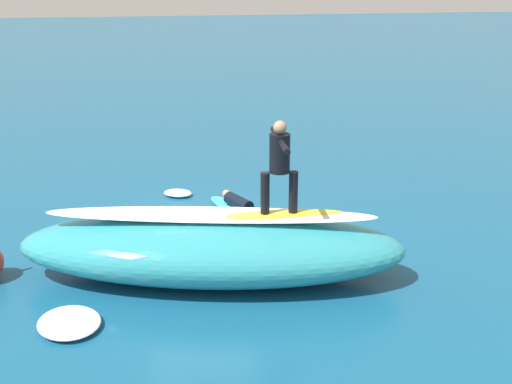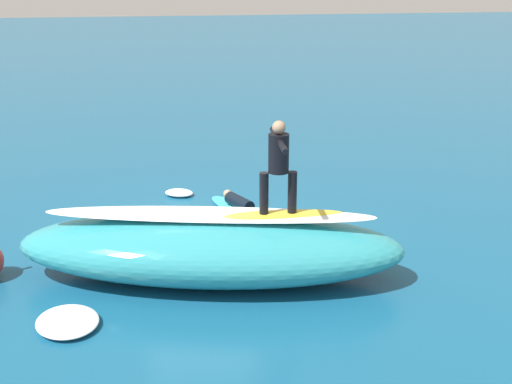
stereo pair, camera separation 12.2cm
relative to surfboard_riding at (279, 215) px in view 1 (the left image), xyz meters
name	(u,v)px [view 1 (the left image)]	position (x,y,z in m)	size (l,w,h in m)	color
ground_plane	(206,235)	(1.05, -2.19, -1.20)	(120.00, 120.00, 0.00)	#145175
wave_crest	(211,248)	(1.13, -0.25, -0.62)	(6.64, 2.17, 1.15)	teal
wave_foam_lip	(210,215)	(1.13, -0.25, -0.01)	(5.65, 0.76, 0.08)	white
surfboard_riding	(279,215)	(0.00, 0.00, 0.00)	(2.26, 0.47, 0.10)	yellow
surfer_riding	(280,160)	(0.00, 0.00, 0.97)	(0.63, 1.50, 1.58)	black
surfboard_paddling	(239,210)	(0.18, -3.43, -1.17)	(2.16, 0.57, 0.06)	#33B2D1
surfer_paddling	(242,205)	(0.13, -3.32, -1.01)	(0.90, 1.56, 0.30)	black
foam_patch_near	(178,193)	(1.46, -4.67, -1.13)	(0.68, 0.49, 0.14)	white
foam_patch_mid	(69,323)	(3.43, 1.02, -1.12)	(1.07, 0.93, 0.16)	white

